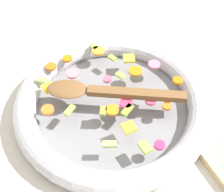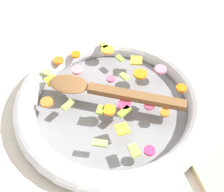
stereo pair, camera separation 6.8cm
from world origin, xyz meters
The scene contains 4 objects.
ground_plane centered at (0.00, 0.00, 0.00)m, with size 4.00×4.00×0.00m, color beige.
skillet centered at (0.00, 0.00, 0.02)m, with size 0.44×0.44×0.05m.
chopped_vegetables centered at (-0.02, 0.01, 0.05)m, with size 0.34×0.33×0.01m.
wooden_spoon centered at (-0.01, -0.02, 0.06)m, with size 0.19×0.28×0.01m.
Camera 2 is at (0.43, -0.13, 0.57)m, focal length 50.00 mm.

